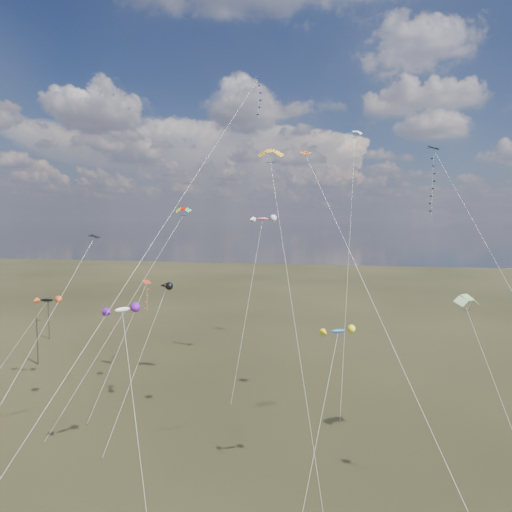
% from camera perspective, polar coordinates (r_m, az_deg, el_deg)
% --- Properties ---
extents(ground, '(400.00, 400.00, 0.00)m').
position_cam_1_polar(ground, '(41.80, -5.51, -29.17)').
color(ground, black).
rests_on(ground, ground).
extents(utility_pole_near, '(1.40, 0.20, 8.00)m').
position_cam_1_polar(utility_pole_near, '(81.75, -25.67, -9.37)').
color(utility_pole_near, black).
rests_on(utility_pole_near, ground).
extents(utility_pole_far, '(1.40, 0.20, 8.00)m').
position_cam_1_polar(utility_pole_far, '(97.38, -24.49, -7.12)').
color(utility_pole_far, black).
rests_on(utility_pole_far, ground).
extents(diamond_black_high, '(12.77, 18.60, 30.31)m').
position_cam_1_polar(diamond_black_high, '(47.27, 22.15, 7.22)').
color(diamond_black_high, black).
rests_on(diamond_black_high, ground).
extents(diamond_navy_tall, '(15.98, 29.28, 38.76)m').
position_cam_1_polar(diamond_navy_tall, '(49.33, -2.12, 16.03)').
color(diamond_navy_tall, '#09104C').
rests_on(diamond_navy_tall, ground).
extents(diamond_black_mid, '(4.04, 18.69, 21.64)m').
position_cam_1_polar(diamond_black_mid, '(46.68, -23.31, -4.84)').
color(diamond_black_mid, black).
rests_on(diamond_black_mid, ground).
extents(diamond_red_low, '(4.44, 8.90, 15.54)m').
position_cam_1_polar(diamond_red_low, '(59.45, -13.80, -5.56)').
color(diamond_red_low, red).
rests_on(diamond_red_low, ground).
extents(diamond_orange_center, '(14.49, 22.26, 29.05)m').
position_cam_1_polar(diamond_orange_center, '(32.89, 12.56, -1.40)').
color(diamond_orange_center, '#DB550C').
rests_on(diamond_orange_center, ground).
extents(parafoil_yellow, '(8.64, 17.77, 31.52)m').
position_cam_1_polar(parafoil_yellow, '(52.32, 1.85, 12.85)').
color(parafoil_yellow, gold).
rests_on(parafoil_yellow, ground).
extents(parafoil_blue_white, '(2.62, 22.48, 37.25)m').
position_cam_1_polar(parafoil_blue_white, '(74.34, 12.27, 14.71)').
color(parafoil_blue_white, blue).
rests_on(parafoil_blue_white, ground).
extents(parafoil_striped, '(5.15, 13.75, 16.83)m').
position_cam_1_polar(parafoil_striped, '(45.47, 24.94, -4.78)').
color(parafoil_striped, '#E1E009').
rests_on(parafoil_striped, ground).
extents(parafoil_tricolor, '(11.49, 14.38, 25.03)m').
position_cam_1_polar(parafoil_tricolor, '(57.60, -9.24, 5.62)').
color(parafoil_tricolor, yellow).
rests_on(parafoil_tricolor, ground).
extents(novelty_black_orange, '(7.22, 8.67, 12.85)m').
position_cam_1_polar(novelty_black_orange, '(68.07, -24.70, -5.05)').
color(novelty_black_orange, black).
rests_on(novelty_black_orange, ground).
extents(novelty_orange_black, '(4.39, 10.24, 16.30)m').
position_cam_1_polar(novelty_orange_black, '(52.13, -11.14, -3.74)').
color(novelty_orange_black, '#DD4609').
rests_on(novelty_orange_black, ground).
extents(novelty_white_purple, '(6.79, 8.65, 15.99)m').
position_cam_1_polar(novelty_white_purple, '(40.77, -16.36, -6.53)').
color(novelty_white_purple, silver).
rests_on(novelty_white_purple, ground).
extents(novelty_redwhite_stripe, '(4.01, 14.93, 23.85)m').
position_cam_1_polar(novelty_redwhite_stripe, '(68.53, 0.79, 4.61)').
color(novelty_redwhite_stripe, red).
rests_on(novelty_redwhite_stripe, ground).
extents(novelty_blue_yellow, '(4.10, 9.59, 14.81)m').
position_cam_1_polar(novelty_blue_yellow, '(37.03, 10.19, -9.36)').
color(novelty_blue_yellow, '#1D4FA8').
rests_on(novelty_blue_yellow, ground).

